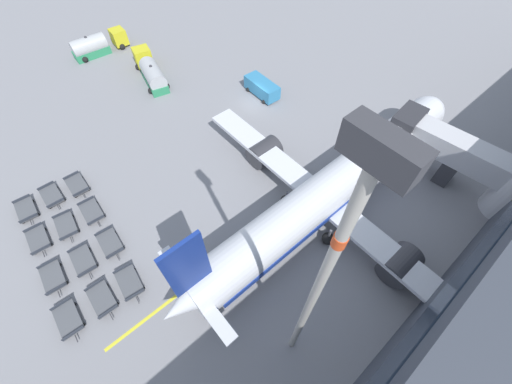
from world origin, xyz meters
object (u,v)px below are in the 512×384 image
at_px(baggage_dolly_row_mid_a_col_a, 52,196).
at_px(baggage_dolly_row_mid_a_col_c, 83,260).
at_px(baggage_dolly_row_mid_a_col_b, 66,226).
at_px(baggage_dolly_row_near_col_d, 68,319).
at_px(baggage_dolly_row_mid_b_col_b, 92,212).
at_px(apron_light_mast, 319,285).
at_px(baggage_dolly_row_mid_b_col_a, 77,185).
at_px(fuel_tanker_primary, 96,45).
at_px(baggage_dolly_row_near_col_b, 38,240).
at_px(service_van, 262,88).
at_px(airplane, 329,190).
at_px(baggage_dolly_row_mid_a_col_d, 102,299).
at_px(baggage_dolly_row_mid_b_col_d, 129,282).
at_px(fuel_tanker_secondary, 151,72).
at_px(baggage_dolly_row_near_col_a, 26,210).
at_px(baggage_dolly_row_near_col_c, 53,277).

height_order(baggage_dolly_row_mid_a_col_a, baggage_dolly_row_mid_a_col_c, same).
bearing_deg(baggage_dolly_row_mid_a_col_b, baggage_dolly_row_near_col_d, -20.36).
relative_size(baggage_dolly_row_mid_b_col_b, apron_light_mast, 0.16).
height_order(baggage_dolly_row_mid_b_col_a, baggage_dolly_row_mid_b_col_b, same).
bearing_deg(fuel_tanker_primary, baggage_dolly_row_near_col_b, -33.99).
distance_m(baggage_dolly_row_mid_b_col_b, apron_light_mast, 26.88).
bearing_deg(baggage_dolly_row_near_col_b, service_van, 95.52).
distance_m(airplane, baggage_dolly_row_near_col_d, 25.67).
xyz_separation_m(baggage_dolly_row_mid_a_col_d, baggage_dolly_row_mid_b_col_d, (0.22, 2.48, 0.00)).
bearing_deg(service_van, baggage_dolly_row_near_col_d, -69.31).
xyz_separation_m(baggage_dolly_row_mid_a_col_b, apron_light_mast, (22.43, 9.48, 13.26)).
bearing_deg(fuel_tanker_secondary, apron_light_mast, -14.22).
height_order(baggage_dolly_row_near_col_d, baggage_dolly_row_mid_a_col_d, same).
bearing_deg(baggage_dolly_row_near_col_d, baggage_dolly_row_near_col_a, 176.06).
relative_size(baggage_dolly_row_mid_a_col_b, apron_light_mast, 0.17).
height_order(fuel_tanker_secondary, baggage_dolly_row_near_col_a, fuel_tanker_secondary).
bearing_deg(baggage_dolly_row_mid_a_col_c, service_van, 105.27).
relative_size(baggage_dolly_row_near_col_a, baggage_dolly_row_near_col_b, 1.00).
relative_size(fuel_tanker_secondary, baggage_dolly_row_mid_a_col_b, 2.51).
height_order(fuel_tanker_primary, baggage_dolly_row_mid_a_col_a, fuel_tanker_primary).
relative_size(baggage_dolly_row_mid_a_col_a, baggage_dolly_row_mid_b_col_b, 0.99).
bearing_deg(service_van, apron_light_mast, -37.42).
distance_m(baggage_dolly_row_near_col_b, apron_light_mast, 28.95).
relative_size(baggage_dolly_row_mid_a_col_a, baggage_dolly_row_mid_b_col_d, 0.98).
xyz_separation_m(baggage_dolly_row_near_col_a, baggage_dolly_row_mid_b_col_d, (14.03, 4.40, 0.00)).
relative_size(airplane, service_van, 6.92).
distance_m(fuel_tanker_primary, baggage_dolly_row_near_col_d, 42.33).
relative_size(airplane, fuel_tanker_primary, 4.35).
relative_size(fuel_tanker_primary, baggage_dolly_row_mid_b_col_d, 2.27).
bearing_deg(baggage_dolly_row_mid_b_col_d, baggage_dolly_row_mid_a_col_a, -172.91).
height_order(fuel_tanker_primary, baggage_dolly_row_mid_b_col_b, fuel_tanker_primary).
bearing_deg(fuel_tanker_primary, baggage_dolly_row_mid_b_col_a, -29.14).
distance_m(baggage_dolly_row_near_col_c, baggage_dolly_row_mid_a_col_d, 5.37).
relative_size(baggage_dolly_row_near_col_c, baggage_dolly_row_mid_a_col_a, 1.01).
bearing_deg(airplane, baggage_dolly_row_near_col_b, -122.82).
relative_size(baggage_dolly_row_mid_b_col_a, apron_light_mast, 0.16).
bearing_deg(baggage_dolly_row_near_col_b, baggage_dolly_row_mid_a_col_a, 146.47).
bearing_deg(apron_light_mast, baggage_dolly_row_near_col_c, -145.35).
relative_size(fuel_tanker_secondary, baggage_dolly_row_near_col_a, 2.53).
distance_m(baggage_dolly_row_mid_a_col_c, baggage_dolly_row_mid_b_col_d, 5.25).
bearing_deg(baggage_dolly_row_near_col_d, baggage_dolly_row_mid_b_col_d, 84.65).
bearing_deg(fuel_tanker_secondary, service_van, 37.25).
xyz_separation_m(baggage_dolly_row_near_col_c, baggage_dolly_row_mid_b_col_a, (-8.73, 5.84, 0.00)).
bearing_deg(fuel_tanker_secondary, baggage_dolly_row_mid_a_col_b, -49.72).
bearing_deg(baggage_dolly_row_near_col_b, airplane, 57.18).
bearing_deg(airplane, baggage_dolly_row_mid_b_col_d, -106.70).
bearing_deg(apron_light_mast, baggage_dolly_row_mid_a_col_a, -161.22).
bearing_deg(fuel_tanker_secondary, baggage_dolly_row_mid_b_col_b, -45.40).
bearing_deg(fuel_tanker_primary, baggage_dolly_row_mid_a_col_d, -24.08).
bearing_deg(baggage_dolly_row_near_col_a, baggage_dolly_row_mid_a_col_c, 13.03).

